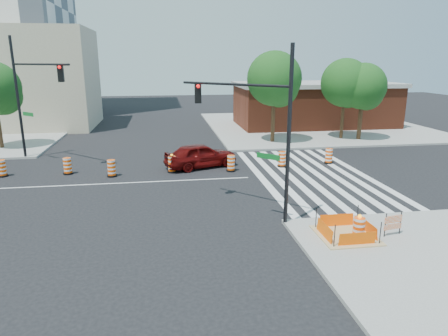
# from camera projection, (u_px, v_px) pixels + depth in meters

# --- Properties ---
(ground) EXTENTS (120.00, 120.00, 0.00)m
(ground) POSITION_uv_depth(u_px,v_px,m) (129.00, 183.00, 22.95)
(ground) COLOR black
(ground) RESTS_ON ground
(sidewalk_ne) EXTENTS (22.00, 22.00, 0.15)m
(sidewalk_ne) POSITION_uv_depth(u_px,v_px,m) (313.00, 125.00, 42.76)
(sidewalk_ne) COLOR gray
(sidewalk_ne) RESTS_ON ground
(crosswalk_east) EXTENTS (6.75, 13.50, 0.01)m
(crosswalk_east) POSITION_uv_depth(u_px,v_px,m) (311.00, 175.00, 24.57)
(crosswalk_east) COLOR silver
(crosswalk_east) RESTS_ON ground
(lane_centerline) EXTENTS (14.00, 0.12, 0.01)m
(lane_centerline) POSITION_uv_depth(u_px,v_px,m) (129.00, 183.00, 22.95)
(lane_centerline) COLOR silver
(lane_centerline) RESTS_ON ground
(excavation_pit) EXTENTS (2.20, 2.20, 0.90)m
(excavation_pit) POSITION_uv_depth(u_px,v_px,m) (346.00, 234.00, 15.64)
(excavation_pit) COLOR tan
(excavation_pit) RESTS_ON ground
(brick_storefront) EXTENTS (16.50, 8.50, 4.60)m
(brick_storefront) POSITION_uv_depth(u_px,v_px,m) (314.00, 104.00, 42.18)
(brick_storefront) COLOR maroon
(brick_storefront) RESTS_ON ground
(beige_midrise) EXTENTS (14.00, 10.00, 10.00)m
(beige_midrise) POSITION_uv_depth(u_px,v_px,m) (22.00, 79.00, 40.87)
(beige_midrise) COLOR tan
(beige_midrise) RESTS_ON ground
(red_coupe) EXTENTS (5.09, 3.37, 1.61)m
(red_coupe) POSITION_uv_depth(u_px,v_px,m) (201.00, 155.00, 26.12)
(red_coupe) COLOR #540807
(red_coupe) RESTS_ON ground
(signal_pole_se) EXTENTS (4.06, 3.94, 7.32)m
(signal_pole_se) POSITION_uv_depth(u_px,v_px,m) (256.00, 117.00, 16.74)
(signal_pole_se) COLOR black
(signal_pole_se) RESTS_ON ground
(signal_pole_nw) EXTENTS (4.65, 4.41, 8.29)m
(signal_pole_nw) POSITION_uv_depth(u_px,v_px,m) (30.00, 88.00, 26.41)
(signal_pole_nw) COLOR black
(signal_pole_nw) RESTS_ON ground
(pit_drum) EXTENTS (0.55, 0.55, 1.07)m
(pit_drum) POSITION_uv_depth(u_px,v_px,m) (359.00, 230.00, 15.12)
(pit_drum) COLOR black
(pit_drum) RESTS_ON ground
(barricade) EXTENTS (0.82, 0.20, 0.97)m
(barricade) POSITION_uv_depth(u_px,v_px,m) (393.00, 223.00, 15.58)
(barricade) COLOR #FC4E05
(barricade) RESTS_ON ground
(tree_north_c) EXTENTS (4.48, 4.48, 7.61)m
(tree_north_c) POSITION_uv_depth(u_px,v_px,m) (275.00, 82.00, 32.70)
(tree_north_c) COLOR #382314
(tree_north_c) RESTS_ON ground
(tree_north_d) EXTENTS (4.14, 4.14, 7.03)m
(tree_north_d) POSITION_uv_depth(u_px,v_px,m) (345.00, 86.00, 34.28)
(tree_north_d) COLOR #382314
(tree_north_d) RESTS_ON ground
(tree_north_e) EXTENTS (3.95, 3.92, 6.66)m
(tree_north_e) POSITION_uv_depth(u_px,v_px,m) (363.00, 89.00, 33.94)
(tree_north_e) COLOR #382314
(tree_north_e) RESTS_ON ground
(median_drum_1) EXTENTS (0.60, 0.60, 1.02)m
(median_drum_1) POSITION_uv_depth(u_px,v_px,m) (2.00, 169.00, 24.08)
(median_drum_1) COLOR black
(median_drum_1) RESTS_ON ground
(median_drum_2) EXTENTS (0.60, 0.60, 1.02)m
(median_drum_2) POSITION_uv_depth(u_px,v_px,m) (68.00, 167.00, 24.61)
(median_drum_2) COLOR black
(median_drum_2) RESTS_ON ground
(median_drum_3) EXTENTS (0.60, 0.60, 1.02)m
(median_drum_3) POSITION_uv_depth(u_px,v_px,m) (112.00, 169.00, 24.09)
(median_drum_3) COLOR black
(median_drum_3) RESTS_ON ground
(median_drum_4) EXTENTS (0.60, 0.60, 1.18)m
(median_drum_4) POSITION_uv_depth(u_px,v_px,m) (172.00, 165.00, 25.00)
(median_drum_4) COLOR black
(median_drum_4) RESTS_ON ground
(median_drum_5) EXTENTS (0.60, 0.60, 1.02)m
(median_drum_5) POSITION_uv_depth(u_px,v_px,m) (231.00, 164.00, 25.26)
(median_drum_5) COLOR black
(median_drum_5) RESTS_ON ground
(median_drum_6) EXTENTS (0.60, 0.60, 1.02)m
(median_drum_6) POSITION_uv_depth(u_px,v_px,m) (282.00, 160.00, 26.30)
(median_drum_6) COLOR black
(median_drum_6) RESTS_ON ground
(median_drum_7) EXTENTS (0.60, 0.60, 1.02)m
(median_drum_7) POSITION_uv_depth(u_px,v_px,m) (329.00, 157.00, 27.17)
(median_drum_7) COLOR black
(median_drum_7) RESTS_ON ground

